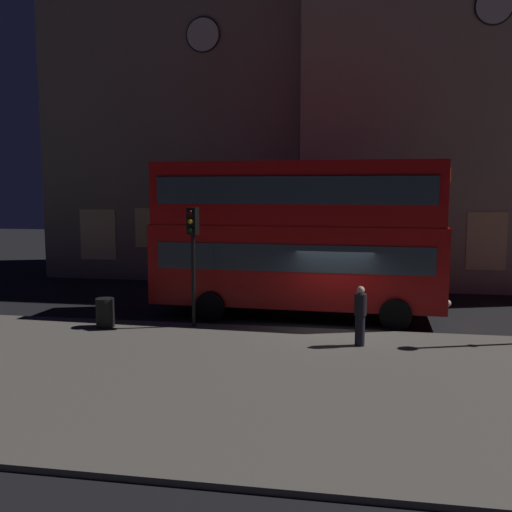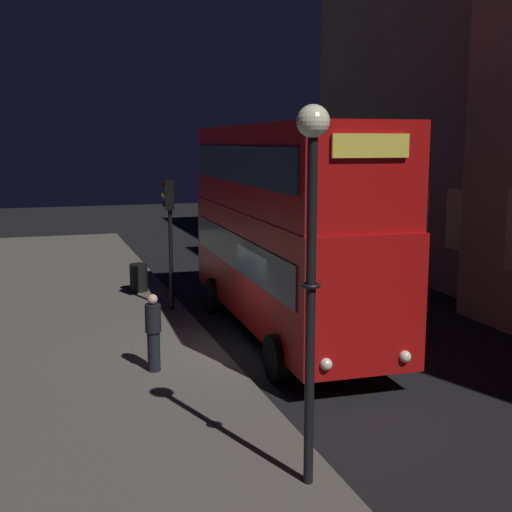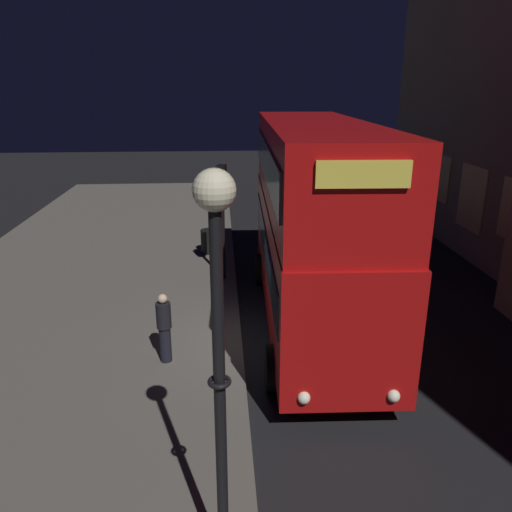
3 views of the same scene
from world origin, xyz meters
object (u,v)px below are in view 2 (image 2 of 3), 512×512
traffic_light_near_kerb (169,217)px  pedestrian (153,332)px  street_lamp (312,226)px  double_decker_bus (284,220)px  litter_bin (139,278)px

traffic_light_near_kerb → pedestrian: 5.74m
street_lamp → pedestrian: 6.36m
double_decker_bus → pedestrian: (2.20, -3.81, -2.04)m
pedestrian → litter_bin: (-8.01, 0.86, -0.42)m
litter_bin → double_decker_bus: bearing=27.0°
double_decker_bus → pedestrian: double_decker_bus is taller
pedestrian → litter_bin: pedestrian is taller
traffic_light_near_kerb → street_lamp: (10.76, -0.10, 1.02)m
double_decker_bus → street_lamp: size_ratio=1.89×
street_lamp → pedestrian: street_lamp is taller
double_decker_bus → street_lamp: bearing=-15.9°
pedestrian → litter_bin: size_ratio=1.84×
pedestrian → street_lamp: bearing=-86.3°
pedestrian → litter_bin: 8.06m
traffic_light_near_kerb → street_lamp: 10.81m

